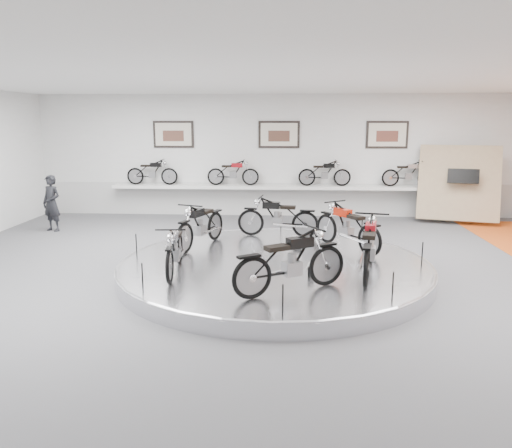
# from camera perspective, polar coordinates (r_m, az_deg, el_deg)

# --- Properties ---
(floor) EXTENTS (16.00, 16.00, 0.00)m
(floor) POSITION_cam_1_polar(r_m,az_deg,el_deg) (10.14, 2.05, -6.39)
(floor) COLOR #525255
(floor) RESTS_ON ground
(ceiling) EXTENTS (16.00, 16.00, 0.00)m
(ceiling) POSITION_cam_1_polar(r_m,az_deg,el_deg) (9.67, 2.23, 16.74)
(ceiling) COLOR white
(ceiling) RESTS_ON wall_back
(wall_back) EXTENTS (16.00, 0.00, 16.00)m
(wall_back) POSITION_cam_1_polar(r_m,az_deg,el_deg) (16.68, 2.63, 7.78)
(wall_back) COLOR white
(wall_back) RESTS_ON floor
(wall_front) EXTENTS (16.00, 0.00, 16.00)m
(wall_front) POSITION_cam_1_polar(r_m,az_deg,el_deg) (2.89, -0.72, -12.00)
(wall_front) COLOR white
(wall_front) RESTS_ON floor
(dado_band) EXTENTS (15.68, 0.04, 1.10)m
(dado_band) POSITION_cam_1_polar(r_m,az_deg,el_deg) (16.82, 2.58, 2.84)
(dado_band) COLOR #BCBCBA
(dado_band) RESTS_ON floor
(display_platform) EXTENTS (6.40, 6.40, 0.30)m
(display_platform) POSITION_cam_1_polar(r_m,az_deg,el_deg) (10.38, 2.09, -5.09)
(display_platform) COLOR silver
(display_platform) RESTS_ON floor
(platform_rim) EXTENTS (6.40, 6.40, 0.10)m
(platform_rim) POSITION_cam_1_polar(r_m,az_deg,el_deg) (10.35, 2.10, -4.46)
(platform_rim) COLOR #B2B2BA
(platform_rim) RESTS_ON display_platform
(shelf) EXTENTS (11.00, 0.55, 0.10)m
(shelf) POSITION_cam_1_polar(r_m,az_deg,el_deg) (16.48, 2.58, 4.23)
(shelf) COLOR silver
(shelf) RESTS_ON wall_back
(poster_left) EXTENTS (1.35, 0.06, 0.88)m
(poster_left) POSITION_cam_1_polar(r_m,az_deg,el_deg) (17.01, -9.42, 10.07)
(poster_left) COLOR beige
(poster_left) RESTS_ON wall_back
(poster_center) EXTENTS (1.35, 0.06, 0.88)m
(poster_center) POSITION_cam_1_polar(r_m,az_deg,el_deg) (16.60, 2.65, 10.18)
(poster_center) COLOR beige
(poster_center) RESTS_ON wall_back
(poster_right) EXTENTS (1.35, 0.06, 0.88)m
(poster_right) POSITION_cam_1_polar(r_m,az_deg,el_deg) (16.93, 14.76, 9.84)
(poster_right) COLOR beige
(poster_right) RESTS_ON wall_back
(display_panel) EXTENTS (2.56, 1.52, 2.30)m
(display_panel) POSITION_cam_1_polar(r_m,az_deg,el_deg) (16.75, 22.15, 4.36)
(display_panel) COLOR tan
(display_panel) RESTS_ON floor
(shelf_bike_a) EXTENTS (1.22, 0.43, 0.73)m
(shelf_bike_a) POSITION_cam_1_polar(r_m,az_deg,el_deg) (17.00, -11.78, 5.64)
(shelf_bike_a) COLOR black
(shelf_bike_a) RESTS_ON shelf
(shelf_bike_b) EXTENTS (1.22, 0.43, 0.73)m
(shelf_bike_b) POSITION_cam_1_polar(r_m,az_deg,el_deg) (16.51, -2.64, 5.70)
(shelf_bike_b) COLOR maroon
(shelf_bike_b) RESTS_ON shelf
(shelf_bike_c) EXTENTS (1.22, 0.43, 0.73)m
(shelf_bike_c) POSITION_cam_1_polar(r_m,az_deg,el_deg) (16.48, 7.84, 5.59)
(shelf_bike_c) COLOR black
(shelf_bike_c) RESTS_ON shelf
(shelf_bike_d) EXTENTS (1.22, 0.43, 0.73)m
(shelf_bike_d) POSITION_cam_1_polar(r_m,az_deg,el_deg) (16.91, 17.04, 5.34)
(shelf_bike_d) COLOR silver
(shelf_bike_d) RESTS_ON shelf
(bike_a) EXTENTS (1.55, 1.83, 1.05)m
(bike_a) POSITION_cam_1_polar(r_m,az_deg,el_deg) (11.36, 10.40, -0.27)
(bike_a) COLOR #AC1E0B
(bike_a) RESTS_ON display_platform
(bike_b) EXTENTS (1.79, 0.82, 1.01)m
(bike_b) POSITION_cam_1_polar(r_m,az_deg,el_deg) (12.42, 2.50, 0.84)
(bike_b) COLOR black
(bike_b) RESTS_ON display_platform
(bike_c) EXTENTS (1.21, 1.89, 1.05)m
(bike_c) POSITION_cam_1_polar(r_m,az_deg,el_deg) (11.49, -6.36, -0.03)
(bike_c) COLOR black
(bike_c) RESTS_ON display_platform
(bike_d) EXTENTS (0.69, 1.66, 0.95)m
(bike_d) POSITION_cam_1_polar(r_m,az_deg,el_deg) (9.57, -9.30, -2.82)
(bike_d) COLOR silver
(bike_d) RESTS_ON display_platform
(bike_e) EXTENTS (1.93, 1.52, 1.09)m
(bike_e) POSITION_cam_1_polar(r_m,az_deg,el_deg) (8.41, 4.01, -4.25)
(bike_e) COLOR black
(bike_e) RESTS_ON display_platform
(bike_f) EXTENTS (1.06, 1.99, 1.11)m
(bike_f) POSITION_cam_1_polar(r_m,az_deg,el_deg) (9.55, 12.84, -2.49)
(bike_f) COLOR maroon
(bike_f) RESTS_ON display_platform
(visitor) EXTENTS (0.69, 0.57, 1.63)m
(visitor) POSITION_cam_1_polar(r_m,az_deg,el_deg) (15.55, -22.32, 2.21)
(visitor) COLOR black
(visitor) RESTS_ON floor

